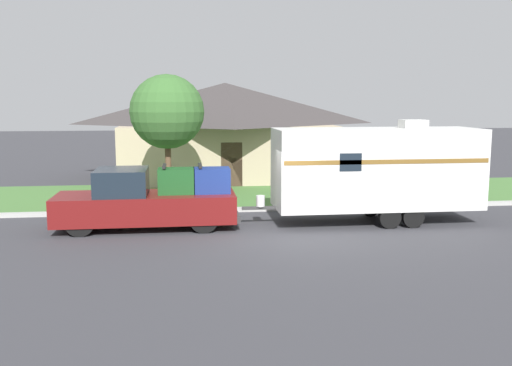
# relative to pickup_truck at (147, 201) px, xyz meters

# --- Properties ---
(ground_plane) EXTENTS (120.00, 120.00, 0.00)m
(ground_plane) POSITION_rel_pickup_truck_xyz_m (4.01, -1.37, -0.89)
(ground_plane) COLOR #38383D
(curb_strip) EXTENTS (80.00, 0.30, 0.14)m
(curb_strip) POSITION_rel_pickup_truck_xyz_m (4.01, 2.38, -0.82)
(curb_strip) COLOR #ADADA8
(curb_strip) RESTS_ON ground_plane
(lawn_strip) EXTENTS (80.00, 7.00, 0.03)m
(lawn_strip) POSITION_rel_pickup_truck_xyz_m (4.01, 6.03, -0.88)
(lawn_strip) COLOR #477538
(lawn_strip) RESTS_ON ground_plane
(house_across_street) EXTENTS (11.42, 8.49, 4.94)m
(house_across_street) POSITION_rel_pickup_truck_xyz_m (3.39, 12.19, 1.67)
(house_across_street) COLOR tan
(house_across_street) RESTS_ON ground_plane
(pickup_truck) EXTENTS (5.76, 2.02, 2.04)m
(pickup_truck) POSITION_rel_pickup_truck_xyz_m (0.00, 0.00, 0.00)
(pickup_truck) COLOR black
(pickup_truck) RESTS_ON ground_plane
(travel_trailer) EXTENTS (7.87, 2.23, 3.42)m
(travel_trailer) POSITION_rel_pickup_truck_xyz_m (7.52, -0.00, 0.93)
(travel_trailer) COLOR black
(travel_trailer) RESTS_ON ground_plane
(mailbox) EXTENTS (0.48, 0.20, 1.34)m
(mailbox) POSITION_rel_pickup_truck_xyz_m (9.16, 3.18, 0.14)
(mailbox) COLOR brown
(mailbox) RESTS_ON ground_plane
(tree_in_yard) EXTENTS (2.90, 2.90, 5.06)m
(tree_in_yard) POSITION_rel_pickup_truck_xyz_m (0.56, 4.50, 2.70)
(tree_in_yard) COLOR brown
(tree_in_yard) RESTS_ON ground_plane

